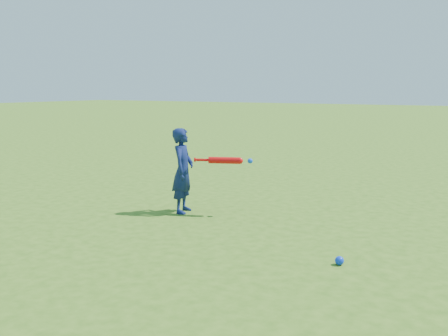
% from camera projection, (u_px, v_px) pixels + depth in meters
% --- Properties ---
extents(ground, '(80.00, 80.00, 0.00)m').
position_uv_depth(ground, '(196.00, 223.00, 5.60)').
color(ground, '#396518').
rests_on(ground, ground).
extents(child, '(0.34, 0.43, 1.02)m').
position_uv_depth(child, '(183.00, 171.00, 6.00)').
color(child, '#101B4D').
rests_on(child, ground).
extents(ground_ball_blue, '(0.08, 0.08, 0.08)m').
position_uv_depth(ground_ball_blue, '(339.00, 261.00, 4.26)').
color(ground_ball_blue, '#0C35DC').
rests_on(ground_ball_blue, ground).
extents(bat_swing, '(0.66, 0.30, 0.08)m').
position_uv_depth(bat_swing, '(227.00, 160.00, 5.85)').
color(bat_swing, red).
rests_on(bat_swing, ground).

